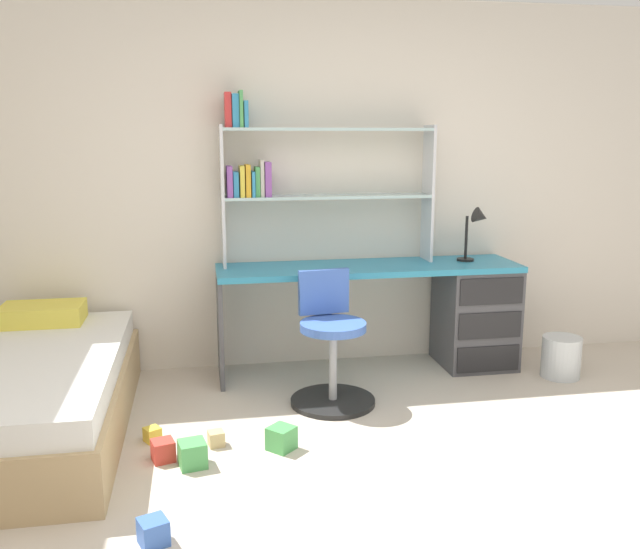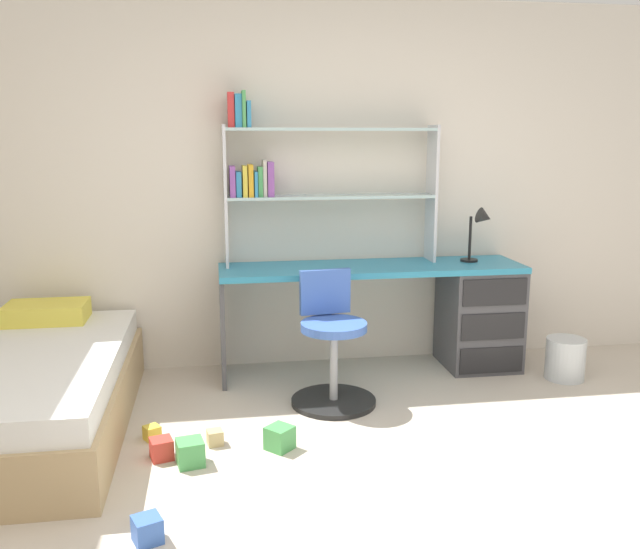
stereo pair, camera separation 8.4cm
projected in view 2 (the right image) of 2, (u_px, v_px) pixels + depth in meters
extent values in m
cube|color=beige|center=(409.00, 548.00, 2.70)|extent=(5.78, 5.62, 0.02)
cube|color=silver|center=(319.00, 187.00, 4.70)|extent=(5.78, 0.06, 2.52)
cube|color=teal|center=(372.00, 268.00, 4.56)|extent=(2.06, 0.51, 0.04)
cube|color=#4C4C51|center=(479.00, 317.00, 4.75)|extent=(0.50, 0.49, 0.71)
cube|color=#4C4C51|center=(223.00, 328.00, 4.48)|extent=(0.03, 0.46, 0.71)
cube|color=black|center=(491.00, 360.00, 4.56)|extent=(0.45, 0.01, 0.18)
cube|color=black|center=(493.00, 327.00, 4.51)|extent=(0.45, 0.01, 0.18)
cube|color=black|center=(495.00, 292.00, 4.46)|extent=(0.45, 0.01, 0.18)
cube|color=silver|center=(225.00, 197.00, 4.44)|extent=(0.02, 0.22, 0.93)
cube|color=silver|center=(432.00, 194.00, 4.66)|extent=(0.02, 0.22, 0.93)
cube|color=silver|center=(331.00, 197.00, 4.55)|extent=(1.40, 0.22, 0.02)
cube|color=silver|center=(331.00, 129.00, 4.46)|extent=(1.40, 0.22, 0.02)
cube|color=purple|center=(232.00, 181.00, 4.43)|extent=(0.04, 0.18, 0.20)
cube|color=#338CBF|center=(239.00, 184.00, 4.44)|extent=(0.03, 0.15, 0.16)
cube|color=yellow|center=(245.00, 181.00, 4.44)|extent=(0.03, 0.18, 0.20)
cube|color=gold|center=(250.00, 180.00, 4.45)|extent=(0.03, 0.19, 0.21)
cube|color=#338CBF|center=(256.00, 184.00, 4.46)|extent=(0.02, 0.20, 0.17)
cube|color=#4CA559|center=(260.00, 181.00, 4.46)|extent=(0.03, 0.15, 0.19)
cube|color=beige|center=(264.00, 178.00, 4.46)|extent=(0.02, 0.15, 0.24)
cube|color=purple|center=(270.00, 179.00, 4.47)|extent=(0.04, 0.17, 0.23)
cube|color=red|center=(231.00, 110.00, 4.34)|extent=(0.04, 0.14, 0.22)
cube|color=#338CBF|center=(238.00, 111.00, 4.35)|extent=(0.04, 0.17, 0.21)
cube|color=#4CA559|center=(244.00, 109.00, 4.35)|extent=(0.02, 0.19, 0.23)
cube|color=#338CBF|center=(248.00, 114.00, 4.36)|extent=(0.03, 0.19, 0.17)
cylinder|color=black|center=(469.00, 260.00, 4.70)|extent=(0.12, 0.12, 0.02)
cylinder|color=black|center=(470.00, 238.00, 4.67)|extent=(0.02, 0.02, 0.30)
cone|color=black|center=(485.00, 217.00, 4.60)|extent=(0.12, 0.11, 0.13)
cylinder|color=black|center=(334.00, 401.00, 4.12)|extent=(0.52, 0.52, 0.03)
cylinder|color=#A5A8AD|center=(334.00, 367.00, 4.08)|extent=(0.05, 0.05, 0.47)
cylinder|color=#3F66BF|center=(334.00, 327.00, 4.03)|extent=(0.40, 0.40, 0.05)
cube|color=#3F66BF|center=(325.00, 292.00, 4.16)|extent=(0.32, 0.08, 0.28)
cube|color=tan|center=(22.00, 406.00, 3.69)|extent=(1.12, 1.88, 0.31)
cube|color=white|center=(18.00, 368.00, 3.65)|extent=(1.06, 1.82, 0.14)
cube|color=#EAD84C|center=(47.00, 312.00, 4.29)|extent=(0.50, 0.32, 0.12)
cylinder|color=silver|center=(565.00, 359.00, 4.52)|extent=(0.26, 0.26, 0.28)
cube|color=red|center=(162.00, 449.00, 3.41)|extent=(0.13, 0.13, 0.11)
cube|color=gold|center=(152.00, 433.00, 3.63)|extent=(0.11, 0.11, 0.08)
cube|color=tan|center=(215.00, 437.00, 3.57)|extent=(0.09, 0.09, 0.08)
cube|color=#479E51|center=(190.00, 453.00, 3.35)|extent=(0.15, 0.15, 0.13)
cube|color=#3860B7|center=(147.00, 530.00, 2.71)|extent=(0.14, 0.14, 0.11)
cube|color=#479E51|center=(280.00, 438.00, 3.52)|extent=(0.18, 0.18, 0.12)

